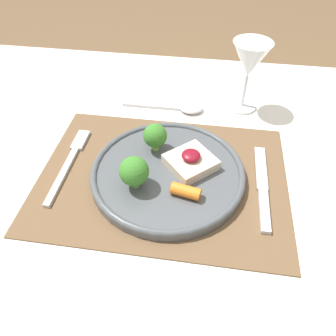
{
  "coord_description": "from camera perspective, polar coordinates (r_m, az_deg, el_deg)",
  "views": [
    {
      "loc": [
        0.07,
        -0.41,
        1.18
      ],
      "look_at": [
        0.01,
        0.0,
        0.76
      ],
      "focal_mm": 35.0,
      "sensor_mm": 36.0,
      "label": 1
    }
  ],
  "objects": [
    {
      "name": "ground_plane",
      "position": [
        1.26,
        -0.5,
        -25.41
      ],
      "size": [
        8.0,
        8.0,
        0.0
      ],
      "primitive_type": "plane",
      "color": "brown"
    },
    {
      "name": "dining_table",
      "position": [
        0.68,
        -0.85,
        -6.95
      ],
      "size": [
        1.35,
        0.96,
        0.74
      ],
      "color": "white",
      "rests_on": "ground_plane"
    },
    {
      "name": "placemat",
      "position": [
        0.61,
        -0.94,
        -1.54
      ],
      "size": [
        0.46,
        0.33,
        0.0
      ],
      "primitive_type": "cube",
      "color": "brown",
      "rests_on": "dining_table"
    },
    {
      "name": "dinner_plate",
      "position": [
        0.6,
        -0.14,
        -0.28
      ],
      "size": [
        0.28,
        0.28,
        0.08
      ],
      "color": "#4C5156",
      "rests_on": "placemat"
    },
    {
      "name": "fork",
      "position": [
        0.66,
        -16.59,
        1.5
      ],
      "size": [
        0.02,
        0.2,
        0.01
      ],
      "rotation": [
        0.0,
        0.0,
        0.01
      ],
      "color": "silver",
      "rests_on": "placemat"
    },
    {
      "name": "knife",
      "position": [
        0.6,
        16.18,
        -3.93
      ],
      "size": [
        0.02,
        0.2,
        0.01
      ],
      "rotation": [
        0.0,
        0.0,
        -0.04
      ],
      "color": "silver",
      "rests_on": "placemat"
    },
    {
      "name": "spoon",
      "position": [
        0.77,
        2.63,
        10.47
      ],
      "size": [
        0.19,
        0.04,
        0.02
      ],
      "rotation": [
        0.0,
        0.0,
        -0.03
      ],
      "color": "silver",
      "rests_on": "dining_table"
    },
    {
      "name": "wine_glass_near",
      "position": [
        0.75,
        14.03,
        17.38
      ],
      "size": [
        0.08,
        0.08,
        0.16
      ],
      "color": "white",
      "rests_on": "dining_table"
    }
  ]
}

